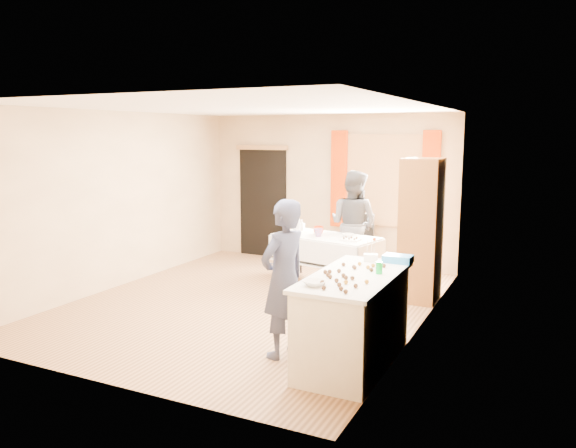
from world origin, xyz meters
The scene contains 29 objects.
floor centered at (0.00, 0.00, -0.01)m, with size 4.50×5.50×0.02m, color #9E7047.
ceiling centered at (0.00, 0.00, 2.61)m, with size 4.50×5.50×0.02m, color white.
wall_back centered at (0.00, 2.76, 1.30)m, with size 4.50×0.02×2.60m, color tan.
wall_front centered at (0.00, -2.76, 1.30)m, with size 4.50×0.02×2.60m, color tan.
wall_left centered at (-2.26, 0.00, 1.30)m, with size 0.02×5.50×2.60m, color tan.
wall_right centered at (2.26, 0.00, 1.30)m, with size 0.02×5.50×2.60m, color tan.
window_frame centered at (1.00, 2.72, 1.50)m, with size 1.32×0.06×1.52m, color olive.
window_pane centered at (1.00, 2.71, 1.50)m, with size 1.20×0.02×1.40m, color white.
curtain_left centered at (0.22, 2.67, 1.50)m, with size 0.28×0.06×1.65m, color #AE2D00.
curtain_right centered at (1.78, 2.67, 1.50)m, with size 0.28×0.06×1.65m, color #AE2D00.
doorway centered at (-1.30, 2.73, 1.00)m, with size 0.95×0.04×2.00m, color black.
door_lintel centered at (-1.30, 2.70, 2.02)m, with size 1.05×0.06×0.08m, color olive.
cabinet centered at (1.99, 1.14, 0.98)m, with size 0.50×0.60×1.95m, color brown.
counter centered at (1.89, -1.31, 0.45)m, with size 0.77×1.62×0.91m.
party_table centered at (0.53, 1.34, 0.45)m, with size 1.72×1.12×0.75m.
chair centered at (0.68, 2.42, 0.28)m, with size 0.46×0.46×0.95m.
girl centered at (1.18, -1.44, 0.82)m, with size 0.55×0.68×1.63m, color #242843.
woman centered at (0.73, 1.98, 0.85)m, with size 0.95×0.81×1.70m, color black.
soda_can centered at (2.10, -1.18, 0.97)m, with size 0.07×0.07×0.12m, color #0A932B.
mixing_bowl centered at (1.70, -1.85, 0.93)m, with size 0.25×0.25×0.05m, color white.
foam_block centered at (1.86, -0.69, 0.95)m, with size 0.15×0.10×0.08m, color white.
blue_basket centered at (2.13, -0.62, 0.95)m, with size 0.30×0.20×0.08m, color #287ECE.
pitcher centered at (0.04, 1.33, 0.86)m, with size 0.11×0.11×0.22m, color silver.
cup_red centered at (0.37, 1.42, 0.81)m, with size 0.21×0.21×0.12m, color #C43004.
cup_rainbow centered at (0.45, 1.22, 0.81)m, with size 0.15×0.15×0.12m, color red.
small_bowl centered at (0.86, 1.36, 0.78)m, with size 0.19×0.19×0.05m, color white.
pastry_tray centered at (0.98, 1.15, 0.76)m, with size 0.28×0.20×0.02m, color white.
bottle centered at (0.00, 1.61, 0.84)m, with size 0.08×0.08×0.18m, color white.
cake_balls centered at (1.86, -1.46, 0.93)m, with size 0.52×1.11×0.04m.
Camera 1 is at (3.62, -6.39, 2.27)m, focal length 35.00 mm.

